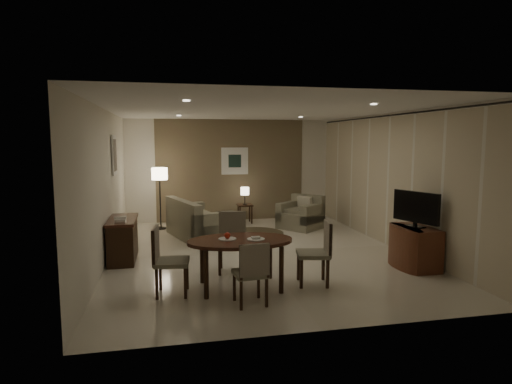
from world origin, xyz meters
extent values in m
cube|color=beige|center=(0.00, 0.00, 0.00)|extent=(5.50, 7.00, 0.00)
cube|color=white|center=(0.00, 0.00, 2.70)|extent=(5.50, 7.00, 0.00)
cube|color=brown|center=(0.00, 3.50, 1.35)|extent=(5.50, 0.00, 2.70)
cube|color=silver|center=(-2.75, 0.00, 1.35)|extent=(0.00, 7.00, 2.70)
cube|color=silver|center=(2.75, 0.00, 1.35)|extent=(0.00, 7.00, 2.70)
cube|color=brown|center=(0.00, 3.48, 1.35)|extent=(3.96, 0.03, 2.70)
cylinder|color=black|center=(2.68, 0.00, 2.64)|extent=(0.03, 6.80, 0.03)
cube|color=silver|center=(0.10, 3.46, 1.60)|extent=(0.72, 0.03, 0.72)
cube|color=black|center=(0.10, 3.44, 1.60)|extent=(0.34, 0.01, 0.34)
cube|color=silver|center=(-2.72, 1.20, 1.85)|extent=(0.03, 0.60, 0.80)
cube|color=gray|center=(-2.71, 1.20, 1.85)|extent=(0.01, 0.46, 0.64)
cylinder|color=white|center=(-1.40, -1.80, 2.69)|extent=(0.10, 0.10, 0.01)
cylinder|color=white|center=(1.40, -1.80, 2.69)|extent=(0.10, 0.10, 0.01)
cylinder|color=white|center=(-1.40, 1.80, 2.69)|extent=(0.10, 0.10, 0.01)
cylinder|color=white|center=(1.40, 1.80, 2.69)|extent=(0.10, 0.10, 0.01)
cylinder|color=white|center=(-0.85, -1.85, 0.73)|extent=(0.26, 0.26, 0.02)
cylinder|color=white|center=(-0.45, -1.95, 0.73)|extent=(0.26, 0.26, 0.02)
sphere|color=red|center=(-0.85, -1.85, 0.78)|extent=(0.09, 0.09, 0.09)
cube|color=white|center=(-0.45, -1.95, 0.75)|extent=(0.12, 0.08, 0.03)
cylinder|color=#453B26|center=(0.29, 1.69, 0.01)|extent=(1.33, 1.33, 0.01)
camera|label=1|loc=(-1.69, -7.86, 2.14)|focal=30.00mm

